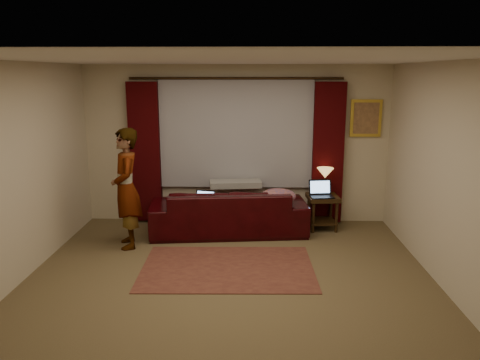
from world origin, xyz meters
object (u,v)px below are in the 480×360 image
(tiffany_lamp, at_px, (325,181))
(person, at_px, (126,189))
(end_table, at_px, (322,212))
(laptop_table, at_px, (322,189))
(sofa, at_px, (229,202))
(laptop_sofa, at_px, (203,199))

(tiffany_lamp, relative_size, person, 0.25)
(tiffany_lamp, bearing_deg, end_table, -109.58)
(laptop_table, bearing_deg, sofa, 177.16)
(sofa, bearing_deg, person, 18.80)
(end_table, bearing_deg, sofa, -172.18)
(laptop_table, bearing_deg, laptop_sofa, -176.54)
(sofa, height_order, person, person)
(end_table, relative_size, laptop_table, 1.43)
(tiffany_lamp, relative_size, laptop_table, 1.10)
(person, bearing_deg, tiffany_lamp, 88.56)
(end_table, distance_m, person, 3.09)
(sofa, distance_m, laptop_table, 1.48)
(sofa, relative_size, end_table, 4.36)
(end_table, relative_size, person, 0.32)
(tiffany_lamp, xyz_separation_m, laptop_table, (-0.07, -0.21, -0.08))
(tiffany_lamp, height_order, person, person)
(sofa, height_order, tiffany_lamp, tiffany_lamp)
(sofa, distance_m, laptop_sofa, 0.46)
(tiffany_lamp, distance_m, person, 3.11)
(sofa, xyz_separation_m, tiffany_lamp, (1.53, 0.31, 0.28))
(laptop_table, bearing_deg, end_table, 65.10)
(laptop_table, distance_m, person, 2.98)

